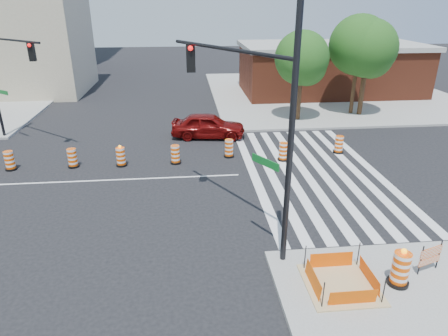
{
  "coord_description": "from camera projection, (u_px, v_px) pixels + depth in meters",
  "views": [
    {
      "loc": [
        4.4,
        -18.57,
        8.37
      ],
      "look_at": [
        6.03,
        -2.3,
        1.4
      ],
      "focal_mm": 32.0,
      "sensor_mm": 36.0,
      "label": 1
    }
  ],
  "objects": [
    {
      "name": "ground",
      "position": [
        99.0,
        181.0,
        19.88
      ],
      "size": [
        120.0,
        120.0,
        0.0
      ],
      "primitive_type": "plane",
      "color": "black",
      "rests_on": "ground"
    },
    {
      "name": "median_drum_7",
      "position": [
        283.0,
        152.0,
        22.19
      ],
      "size": [
        0.6,
        0.6,
        1.02
      ],
      "color": "black",
      "rests_on": "ground"
    },
    {
      "name": "excavation_pit",
      "position": [
        341.0,
        283.0,
        12.38
      ],
      "size": [
        2.2,
        2.2,
        0.9
      ],
      "color": "tan",
      "rests_on": "ground"
    },
    {
      "name": "tree_north_e",
      "position": [
        368.0,
        52.0,
        28.97
      ],
      "size": [
        4.21,
        4.21,
        7.16
      ],
      "color": "#382314",
      "rests_on": "ground"
    },
    {
      "name": "red_coupe",
      "position": [
        208.0,
        126.0,
        25.75
      ],
      "size": [
        4.92,
        2.53,
        1.6
      ],
      "primitive_type": "imported",
      "rotation": [
        0.0,
        0.0,
        1.43
      ],
      "color": "#610908",
      "rests_on": "ground"
    },
    {
      "name": "median_drum_2",
      "position": [
        10.0,
        161.0,
        20.97
      ],
      "size": [
        0.6,
        0.6,
        1.02
      ],
      "color": "black",
      "rests_on": "ground"
    },
    {
      "name": "brick_storefront",
      "position": [
        330.0,
        69.0,
        37.1
      ],
      "size": [
        16.5,
        8.5,
        4.6
      ],
      "color": "maroon",
      "rests_on": "ground"
    },
    {
      "name": "median_drum_8",
      "position": [
        339.0,
        145.0,
        23.27
      ],
      "size": [
        0.6,
        0.6,
        1.02
      ],
      "color": "black",
      "rests_on": "ground"
    },
    {
      "name": "beige_midrise",
      "position": [
        5.0,
        38.0,
        36.96
      ],
      "size": [
        14.0,
        10.0,
        10.0
      ],
      "primitive_type": "cube",
      "color": "tan",
      "rests_on": "ground"
    },
    {
      "name": "signal_pole_se",
      "position": [
        253.0,
        102.0,
        13.0
      ],
      "size": [
        3.5,
        5.63,
        8.58
      ],
      "rotation": [
        0.0,
        0.0,
        2.12
      ],
      "color": "black",
      "rests_on": "ground"
    },
    {
      "name": "barricade",
      "position": [
        430.0,
        256.0,
        12.82
      ],
      "size": [
        0.88,
        0.33,
        1.07
      ],
      "rotation": [
        0.0,
        0.0,
        0.32
      ],
      "color": "#E84F04",
      "rests_on": "ground"
    },
    {
      "name": "median_drum_6",
      "position": [
        229.0,
        149.0,
        22.69
      ],
      "size": [
        0.6,
        0.6,
        1.02
      ],
      "color": "black",
      "rests_on": "ground"
    },
    {
      "name": "median_drum_4",
      "position": [
        121.0,
        157.0,
        21.47
      ],
      "size": [
        0.6,
        0.6,
        1.18
      ],
      "color": "black",
      "rests_on": "ground"
    },
    {
      "name": "lane_centerline",
      "position": [
        99.0,
        180.0,
        19.88
      ],
      "size": [
        14.0,
        0.12,
        0.01
      ],
      "primitive_type": "cube",
      "color": "silver",
      "rests_on": "ground"
    },
    {
      "name": "median_drum_3",
      "position": [
        73.0,
        159.0,
        21.31
      ],
      "size": [
        0.6,
        0.6,
        1.02
      ],
      "color": "black",
      "rests_on": "ground"
    },
    {
      "name": "median_drum_5",
      "position": [
        175.0,
        155.0,
        21.79
      ],
      "size": [
        0.6,
        0.6,
        1.02
      ],
      "color": "black",
      "rests_on": "ground"
    },
    {
      "name": "signal_pole_nw",
      "position": [
        2.0,
        64.0,
        23.26
      ],
      "size": [
        4.61,
        4.0,
        7.89
      ],
      "rotation": [
        0.0,
        0.0,
        -0.71
      ],
      "color": "black",
      "rests_on": "ground"
    },
    {
      "name": "tree_north_d",
      "position": [
        359.0,
        48.0,
        29.22
      ],
      "size": [
        4.36,
        4.36,
        7.42
      ],
      "color": "#382314",
      "rests_on": "ground"
    },
    {
      "name": "sidewalk_ne",
      "position": [
        328.0,
        93.0,
        37.98
      ],
      "size": [
        22.0,
        22.0,
        0.15
      ],
      "primitive_type": "cube",
      "color": "gray",
      "rests_on": "ground"
    },
    {
      "name": "pit_drum",
      "position": [
        400.0,
        270.0,
        12.25
      ],
      "size": [
        0.66,
        0.66,
        1.31
      ],
      "color": "black",
      "rests_on": "ground"
    },
    {
      "name": "tree_north_c",
      "position": [
        302.0,
        61.0,
        27.89
      ],
      "size": [
        3.8,
        3.79,
        6.44
      ],
      "color": "#382314",
      "rests_on": "ground"
    },
    {
      "name": "crosswalk_east",
      "position": [
        313.0,
        172.0,
        20.88
      ],
      "size": [
        6.75,
        13.5,
        0.01
      ],
      "color": "silver",
      "rests_on": "ground"
    }
  ]
}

